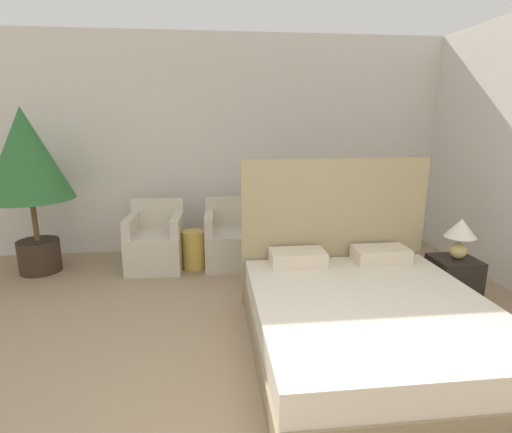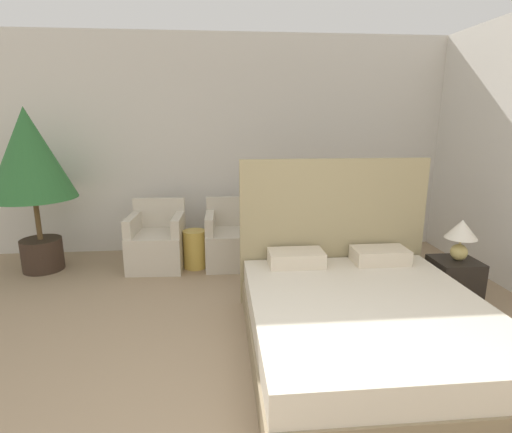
{
  "view_description": "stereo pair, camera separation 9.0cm",
  "coord_description": "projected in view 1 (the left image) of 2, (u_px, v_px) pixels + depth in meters",
  "views": [
    {
      "loc": [
        -0.25,
        -1.55,
        1.81
      ],
      "look_at": [
        0.23,
        2.72,
        0.76
      ],
      "focal_mm": 28.0,
      "sensor_mm": 36.0,
      "label": 1
    },
    {
      "loc": [
        -0.16,
        -1.56,
        1.81
      ],
      "look_at": [
        0.23,
        2.72,
        0.76
      ],
      "focal_mm": 28.0,
      "sensor_mm": 36.0,
      "label": 2
    }
  ],
  "objects": [
    {
      "name": "table_lamp",
      "position": [
        460.0,
        232.0,
        3.86
      ],
      "size": [
        0.3,
        0.3,
        0.4
      ],
      "color": "tan",
      "rests_on": "nightstand"
    },
    {
      "name": "armchair_near_window_left",
      "position": [
        156.0,
        246.0,
        4.92
      ],
      "size": [
        0.68,
        0.66,
        0.83
      ],
      "rotation": [
        0.0,
        0.0,
        -0.04
      ],
      "color": "beige",
      "rests_on": "ground_plane"
    },
    {
      "name": "potted_palm",
      "position": [
        27.0,
        163.0,
        4.56
      ],
      "size": [
        0.97,
        0.97,
        1.95
      ],
      "color": "#38281E",
      "rests_on": "ground_plane"
    },
    {
      "name": "bed",
      "position": [
        366.0,
        315.0,
        3.2
      ],
      "size": [
        1.85,
        2.07,
        1.44
      ],
      "color": "#8C7A5B",
      "rests_on": "ground_plane"
    },
    {
      "name": "armchair_near_window_right",
      "position": [
        232.0,
        243.0,
        5.03
      ],
      "size": [
        0.66,
        0.64,
        0.83
      ],
      "rotation": [
        0.0,
        0.0,
        -0.02
      ],
      "color": "beige",
      "rests_on": "ground_plane"
    },
    {
      "name": "wall_back",
      "position": [
        229.0,
        146.0,
        5.45
      ],
      "size": [
        10.0,
        0.06,
        2.9
      ],
      "color": "silver",
      "rests_on": "ground_plane"
    },
    {
      "name": "nightstand",
      "position": [
        453.0,
        281.0,
        3.98
      ],
      "size": [
        0.42,
        0.39,
        0.47
      ],
      "color": "black",
      "rests_on": "ground_plane"
    },
    {
      "name": "side_table",
      "position": [
        194.0,
        250.0,
        4.94
      ],
      "size": [
        0.29,
        0.29,
        0.47
      ],
      "color": "gold",
      "rests_on": "ground_plane"
    }
  ]
}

